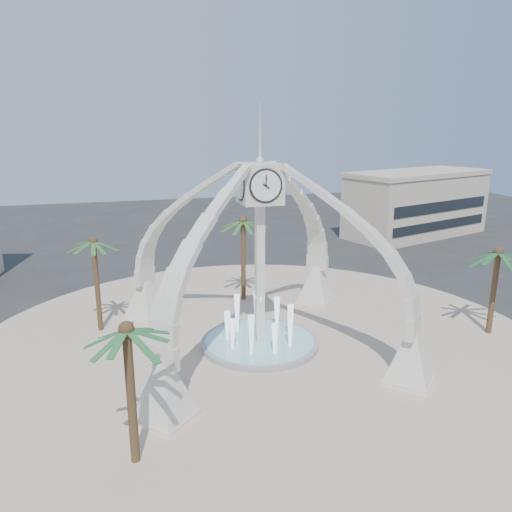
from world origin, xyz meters
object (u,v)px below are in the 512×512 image
object	(u,v)px
palm_west	(93,243)
clock_tower	(260,254)
palm_south	(126,331)
palm_north	(243,222)
fountain	(260,342)
palm_east	(498,253)

from	to	relation	value
palm_west	clock_tower	bearing A→B (deg)	-28.43
palm_south	palm_north	bearing A→B (deg)	62.81
fountain	palm_north	world-z (taller)	palm_north
clock_tower	palm_west	distance (m)	11.92
fountain	palm_north	xyz separation A→B (m)	(1.25, 9.30, 6.53)
fountain	palm_east	world-z (taller)	palm_east
palm_west	fountain	bearing A→B (deg)	-28.43
fountain	clock_tower	bearing A→B (deg)	-90.00
clock_tower	palm_east	distance (m)	16.71
clock_tower	palm_south	size ratio (longest dim) A/B	2.49
clock_tower	palm_east	bearing A→B (deg)	-8.46
palm_west	palm_south	bearing A→B (deg)	-83.53
palm_west	palm_north	world-z (taller)	palm_north
fountain	palm_north	size ratio (longest dim) A/B	1.03
palm_east	palm_north	bearing A→B (deg)	142.41
palm_east	palm_west	distance (m)	28.21
palm_north	palm_south	distance (m)	21.77
fountain	palm_east	xyz separation A→B (m)	(16.52, -2.46, 5.72)
fountain	palm_east	size ratio (longest dim) A/B	1.16
clock_tower	palm_north	distance (m)	9.39
palm_west	palm_south	distance (m)	15.85
palm_east	palm_north	xyz separation A→B (m)	(-15.27, 11.76, 0.81)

